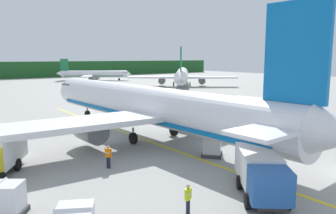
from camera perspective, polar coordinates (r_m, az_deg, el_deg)
The scene contains 11 objects.
ground at distance 63.42m, azimuth -14.20°, elevation 0.67°, with size 240.00×320.00×0.20m, color #999993.
airliner_foreground at distance 34.02m, azimuth -3.33°, elevation 0.20°, with size 34.67×41.70×11.90m.
airliner_mid_apron at distance 97.02m, azimuth 2.41°, elevation 5.49°, with size 27.92×30.88×10.90m.
airliner_far_taxiway at distance 123.98m, azimuth -12.76°, elevation 5.55°, with size 23.22×19.85×7.79m.
service_truck_fuel at distance 21.08m, azimuth 15.74°, elevation -10.79°, with size 5.64×6.09×2.54m.
cargo_container_mid at distance 19.93m, azimuth -25.95°, elevation -14.22°, with size 2.24×2.24×1.92m.
cargo_container_far at distance 28.39m, azimuth 7.63°, elevation -6.65°, with size 2.33×2.33×1.94m.
crew_marshaller at distance 25.54m, azimuth -10.27°, elevation -8.12°, with size 0.41×0.57×1.79m.
crew_loader_left at distance 37.54m, azimuth -23.67°, elevation -3.38°, with size 0.55×0.43×1.74m.
crew_loader_right at distance 18.23m, azimuth 3.49°, elevation -15.20°, with size 0.58×0.39×1.69m.
apron_guide_line at distance 30.76m, azimuth 0.19°, elevation -7.14°, with size 0.30×60.00×0.01m, color yellow.
Camera 1 is at (-24.72, -9.79, 8.34)m, focal length 35.29 mm.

